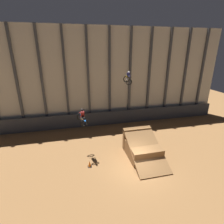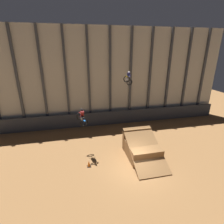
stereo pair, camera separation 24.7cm
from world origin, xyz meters
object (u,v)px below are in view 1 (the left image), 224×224
object	(u,v)px
rider_bike_left_air	(82,117)
rider_bike_right_air	(128,79)
traffic_cone_arena_edge	(128,136)
dirt_ramp	(142,147)
traffic_cone_near_ramp	(90,164)

from	to	relation	value
rider_bike_left_air	rider_bike_right_air	xyz separation A→B (m)	(5.50, 3.65, 2.78)
rider_bike_right_air	traffic_cone_arena_edge	world-z (taller)	rider_bike_right_air
dirt_ramp	rider_bike_right_air	size ratio (longest dim) A/B	2.76
rider_bike_left_air	rider_bike_right_air	size ratio (longest dim) A/B	1.01
dirt_ramp	rider_bike_left_air	distance (m)	6.39
dirt_ramp	traffic_cone_arena_edge	bearing A→B (deg)	92.79
rider_bike_left_air	rider_bike_right_air	distance (m)	7.16
traffic_cone_near_ramp	traffic_cone_arena_edge	bearing A→B (deg)	40.90
traffic_cone_near_ramp	rider_bike_right_air	bearing A→B (deg)	47.78
rider_bike_right_air	traffic_cone_near_ramp	bearing A→B (deg)	-100.90
traffic_cone_arena_edge	rider_bike_left_air	bearing A→B (deg)	-157.36
rider_bike_left_air	traffic_cone_arena_edge	size ratio (longest dim) A/B	3.16
rider_bike_left_air	dirt_ramp	bearing A→B (deg)	-25.98
rider_bike_left_air	rider_bike_right_air	world-z (taller)	rider_bike_right_air
rider_bike_right_air	traffic_cone_near_ramp	xyz separation A→B (m)	(-5.24, -5.77, -6.40)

